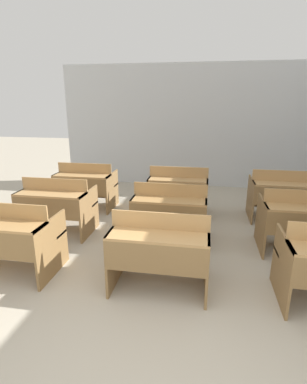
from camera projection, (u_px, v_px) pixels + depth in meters
wall_back at (193, 127)px, 7.19m from camera, size 6.43×0.06×2.89m
bench_front_left at (9, 237)px, 3.58m from camera, size 1.06×0.74×0.90m
bench_front_center at (160, 249)px, 3.29m from camera, size 1.06×0.74×0.90m
bench_second_left at (57, 205)px, 4.70m from camera, size 1.06×0.74×0.90m
bench_second_center at (170, 212)px, 4.41m from camera, size 1.06×0.74×0.90m
bench_second_right at (302, 220)px, 4.08m from camera, size 1.06×0.74×0.90m
bench_third_left at (86, 185)px, 5.82m from camera, size 1.06×0.74×0.90m
bench_third_center at (178, 190)px, 5.51m from camera, size 1.06×0.74×0.90m
bench_third_right at (282, 195)px, 5.22m from camera, size 1.06×0.74×0.90m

